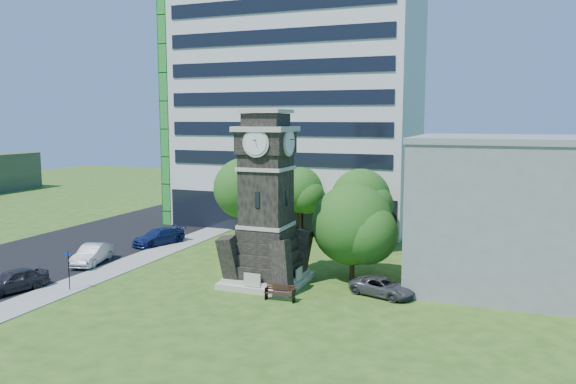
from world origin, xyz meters
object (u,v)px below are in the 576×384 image
at_px(clock_tower, 266,210).
at_px(car_street_mid, 92,254).
at_px(park_bench, 280,292).
at_px(car_street_south, 13,281).
at_px(street_sign, 69,266).
at_px(car_east_lot, 382,287).
at_px(car_street_north, 159,237).

height_order(clock_tower, car_street_mid, clock_tower).
relative_size(car_street_mid, park_bench, 2.38).
distance_m(car_street_south, park_bench, 18.13).
height_order(car_street_mid, park_bench, car_street_mid).
bearing_deg(car_street_south, car_street_mid, 105.80).
height_order(park_bench, street_sign, street_sign).
distance_m(car_east_lot, park_bench, 6.78).
relative_size(car_street_mid, street_sign, 1.79).
relative_size(car_street_mid, car_east_lot, 1.11).
bearing_deg(clock_tower, car_street_south, -152.23).
relative_size(car_street_north, park_bench, 2.57).
xyz_separation_m(car_street_north, park_bench, (16.59, -10.98, -0.20)).
distance_m(car_street_south, car_street_mid, 7.85).
relative_size(car_street_south, street_sign, 1.69).
height_order(car_street_mid, street_sign, street_sign).
relative_size(clock_tower, park_bench, 6.08).
height_order(car_street_south, park_bench, car_street_south).
relative_size(car_east_lot, park_bench, 2.15).
bearing_deg(car_street_north, car_street_south, -73.38).
distance_m(clock_tower, car_street_south, 17.71).
xyz_separation_m(car_street_south, car_east_lot, (23.40, 8.09, -0.17)).
distance_m(car_street_north, street_sign, 14.42).
relative_size(clock_tower, car_east_lot, 2.82).
xyz_separation_m(car_street_mid, car_east_lot, (23.43, 0.24, -0.19)).
bearing_deg(car_east_lot, park_bench, 136.41).
distance_m(car_street_south, car_east_lot, 24.76).
height_order(car_east_lot, street_sign, street_sign).
height_order(clock_tower, car_street_south, clock_tower).
distance_m(car_east_lot, street_sign, 21.13).
bearing_deg(street_sign, car_east_lot, 19.66).
distance_m(park_bench, street_sign, 14.56).
height_order(car_street_south, street_sign, street_sign).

